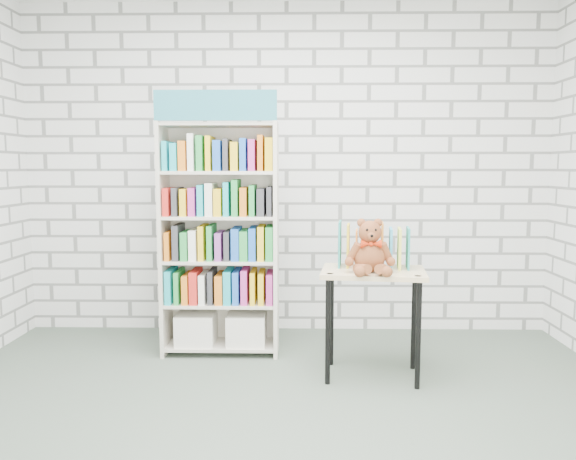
{
  "coord_description": "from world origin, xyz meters",
  "views": [
    {
      "loc": [
        0.11,
        -2.85,
        1.42
      ],
      "look_at": [
        0.03,
        0.95,
        1.0
      ],
      "focal_mm": 35.0,
      "sensor_mm": 36.0,
      "label": 1
    }
  ],
  "objects": [
    {
      "name": "display_table",
      "position": [
        0.61,
        0.87,
        0.63
      ],
      "size": [
        0.74,
        0.55,
        0.74
      ],
      "color": "tan",
      "rests_on": "ground"
    },
    {
      "name": "teddy_bear",
      "position": [
        0.57,
        0.77,
        0.88
      ],
      "size": [
        0.33,
        0.3,
        0.36
      ],
      "color": "brown",
      "rests_on": "display_table"
    },
    {
      "name": "room_shell",
      "position": [
        0.0,
        0.0,
        1.78
      ],
      "size": [
        4.52,
        4.02,
        2.81
      ],
      "color": "silver",
      "rests_on": "ground"
    },
    {
      "name": "bookshelf",
      "position": [
        -0.49,
        1.36,
        0.9
      ],
      "size": [
        0.88,
        0.34,
        1.97
      ],
      "color": "beige",
      "rests_on": "ground"
    },
    {
      "name": "ground",
      "position": [
        0.0,
        0.0,
        0.0
      ],
      "size": [
        4.5,
        4.5,
        0.0
      ],
      "primitive_type": "plane",
      "color": "#465346",
      "rests_on": "ground"
    },
    {
      "name": "table_books",
      "position": [
        0.62,
        0.98,
        0.88
      ],
      "size": [
        0.5,
        0.27,
        0.28
      ],
      "color": "teal",
      "rests_on": "display_table"
    }
  ]
}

